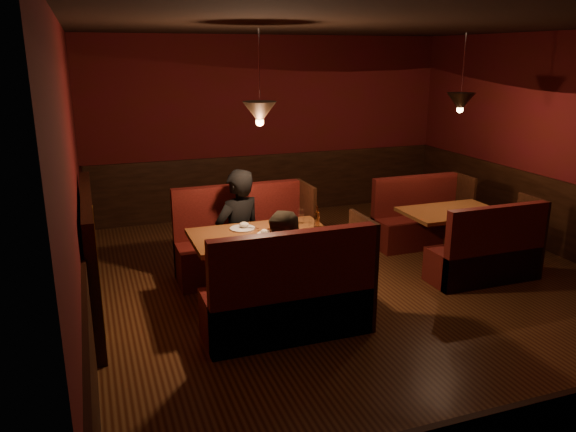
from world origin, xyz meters
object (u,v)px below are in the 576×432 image
object	(u,v)px
diner_b	(288,252)
second_bench_near	(488,257)
main_bench_near	(291,303)
main_bench_far	(244,247)
second_table	(450,224)
diner_a	(238,212)
second_bench_far	(420,223)
main_table	(263,249)

from	to	relation	value
diner_b	second_bench_near	bearing A→B (deg)	26.72
main_bench_near	diner_b	xyz separation A→B (m)	(0.06, 0.27, 0.41)
main_bench_near	second_bench_near	xyz separation A→B (m)	(2.65, 0.48, -0.04)
main_bench_far	second_table	size ratio (longest dim) A/B	1.32
main_bench_far	diner_a	bearing A→B (deg)	-120.01
second_bench_near	diner_a	world-z (taller)	diner_a
main_bench_far	second_bench_near	distance (m)	2.91
main_bench_far	second_table	bearing A→B (deg)	-9.83
second_bench_far	second_bench_near	bearing A→B (deg)	-90.00
second_table	diner_a	bearing A→B (deg)	174.61
second_bench_far	second_bench_near	size ratio (longest dim) A/B	1.00
main_bench_far	second_bench_far	world-z (taller)	main_bench_far
main_bench_far	main_bench_near	xyz separation A→B (m)	(0.00, -1.67, 0.00)
second_bench_far	diner_a	distance (m)	2.86
second_table	main_table	bearing A→B (deg)	-171.83
main_table	diner_b	bearing A→B (deg)	-81.90
diner_a	main_table	bearing A→B (deg)	77.55
main_table	main_bench_near	world-z (taller)	main_bench_near
main_table	diner_a	distance (m)	0.69
main_table	main_bench_far	size ratio (longest dim) A/B	0.91
main_table	second_bench_far	world-z (taller)	main_table
second_bench_far	diner_a	xyz separation A→B (m)	(-2.77, -0.47, 0.55)
main_table	second_table	xyz separation A→B (m)	(2.64, 0.38, -0.10)
second_bench_far	second_bench_near	distance (m)	1.46
main_bench_near	main_bench_far	bearing A→B (deg)	90.00
main_table	main_bench_near	distance (m)	0.87
main_bench_far	second_bench_near	size ratio (longest dim) A/B	1.20
main_bench_near	second_bench_near	distance (m)	2.70
main_bench_near	main_table	bearing A→B (deg)	91.19
main_bench_far	second_table	distance (m)	2.67
main_bench_far	diner_b	world-z (taller)	diner_b
second_bench_near	diner_b	world-z (taller)	diner_b
diner_a	main_bench_near	bearing A→B (deg)	73.39
second_bench_near	second_table	bearing A→B (deg)	92.20
diner_b	second_table	bearing A→B (deg)	42.22
main_bench_far	second_bench_near	xyz separation A→B (m)	(2.65, -1.19, -0.04)
second_bench_far	second_bench_near	world-z (taller)	same
main_bench_near	diner_a	world-z (taller)	diner_a
main_bench_near	second_bench_far	distance (m)	3.29
second_bench_far	main_bench_far	bearing A→B (deg)	-174.08
main_table	second_bench_near	distance (m)	2.71
main_table	main_bench_far	distance (m)	0.87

